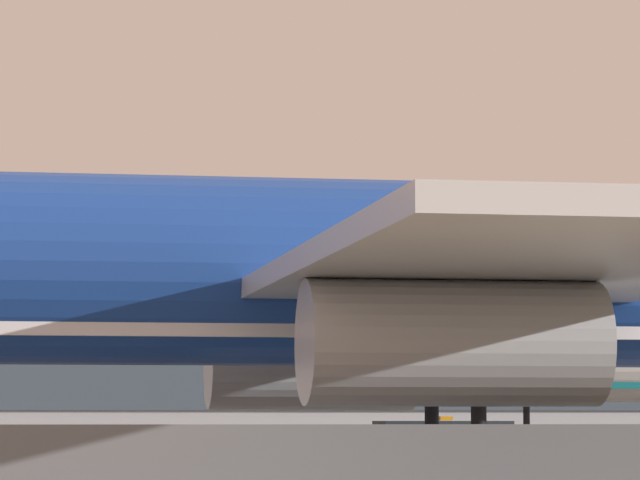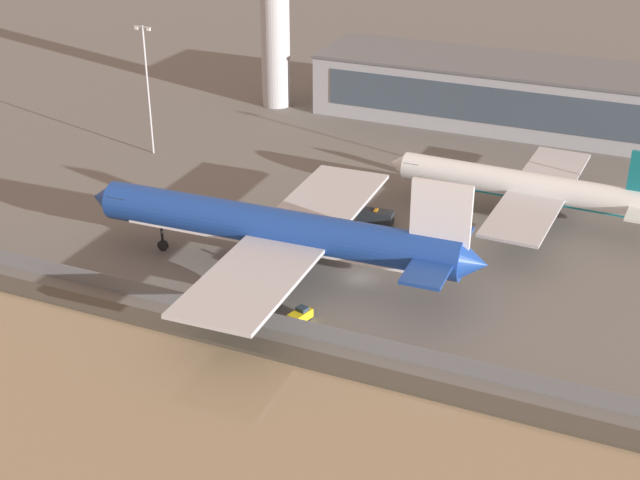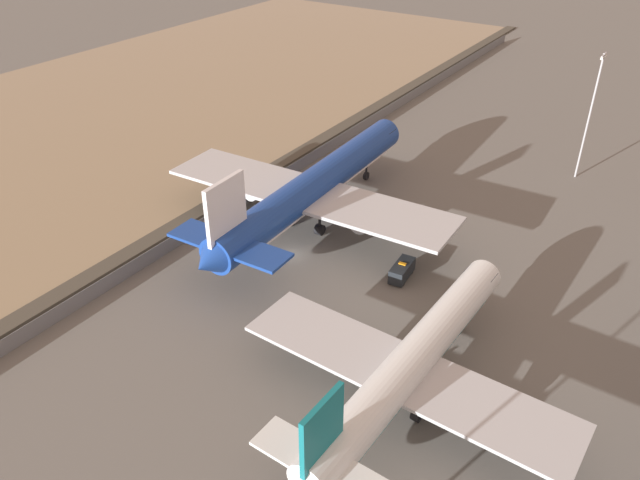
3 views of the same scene
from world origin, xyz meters
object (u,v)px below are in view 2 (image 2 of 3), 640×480
(passenger_jet_white_teal, at_px, (530,188))
(apron_light_mast_apron_east, at_px, (147,84))
(cargo_jet_blue, at_px, (281,231))
(baggage_tug, at_px, (300,315))
(ops_van, at_px, (375,217))

(passenger_jet_white_teal, bearing_deg, apron_light_mast_apron_east, 179.09)
(cargo_jet_blue, relative_size, baggage_tug, 16.18)
(cargo_jet_blue, distance_m, ops_van, 20.91)
(apron_light_mast_apron_east, bearing_deg, cargo_jet_blue, -37.55)
(ops_van, bearing_deg, cargo_jet_blue, -107.67)
(passenger_jet_white_teal, height_order, apron_light_mast_apron_east, apron_light_mast_apron_east)
(passenger_jet_white_teal, xyz_separation_m, apron_light_mast_apron_east, (-67.70, 1.08, 7.65))
(passenger_jet_white_teal, distance_m, apron_light_mast_apron_east, 68.14)
(apron_light_mast_apron_east, bearing_deg, passenger_jet_white_teal, -0.91)
(cargo_jet_blue, height_order, ops_van, cargo_jet_blue)
(cargo_jet_blue, distance_m, apron_light_mast_apron_east, 52.13)
(cargo_jet_blue, xyz_separation_m, baggage_tug, (7.42, -10.16, -5.56))
(passenger_jet_white_teal, relative_size, apron_light_mast_apron_east, 1.91)
(cargo_jet_blue, height_order, baggage_tug, cargo_jet_blue)
(baggage_tug, xyz_separation_m, ops_van, (-1.27, 29.48, 0.47))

